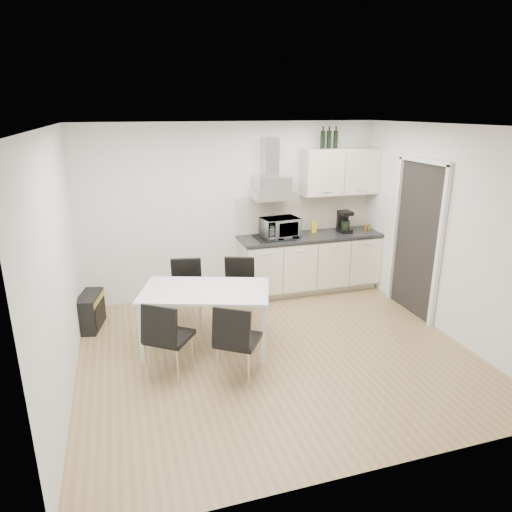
{
  "coord_description": "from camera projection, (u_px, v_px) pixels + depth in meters",
  "views": [
    {
      "loc": [
        -1.63,
        -4.55,
        2.76
      ],
      "look_at": [
        -0.13,
        0.38,
        1.1
      ],
      "focal_mm": 32.0,
      "sensor_mm": 36.0,
      "label": 1
    }
  ],
  "objects": [
    {
      "name": "wall_right",
      "position": [
        447.0,
        233.0,
        5.67
      ],
      "size": [
        0.1,
        4.0,
        2.6
      ],
      "primitive_type": "cube",
      "color": "white",
      "rests_on": "ground"
    },
    {
      "name": "chair_far_right",
      "position": [
        238.0,
        293.0,
        6.05
      ],
      "size": [
        0.59,
        0.63,
        0.88
      ],
      "primitive_type": null,
      "rotation": [
        0.0,
        0.0,
        2.77
      ],
      "color": "black",
      "rests_on": "ground"
    },
    {
      "name": "doorway",
      "position": [
        416.0,
        241.0,
        6.23
      ],
      "size": [
        0.08,
        1.04,
        2.1
      ],
      "primitive_type": "cube",
      "color": "white",
      "rests_on": "ground"
    },
    {
      "name": "ground",
      "position": [
        275.0,
        352.0,
        5.44
      ],
      "size": [
        4.5,
        4.5,
        0.0
      ],
      "primitive_type": "plane",
      "color": "#A48455",
      "rests_on": "ground"
    },
    {
      "name": "guitar_amp",
      "position": [
        91.0,
        311.0,
        5.99
      ],
      "size": [
        0.36,
        0.6,
        0.47
      ],
      "rotation": [
        0.0,
        0.0,
        -0.22
      ],
      "color": "black",
      "rests_on": "ground"
    },
    {
      "name": "dining_table",
      "position": [
        206.0,
        295.0,
        5.36
      ],
      "size": [
        1.67,
        1.27,
        0.75
      ],
      "rotation": [
        0.0,
        0.0,
        -0.32
      ],
      "color": "white",
      "rests_on": "ground"
    },
    {
      "name": "wall_left",
      "position": [
        58.0,
        267.0,
        4.42
      ],
      "size": [
        0.1,
        4.0,
        2.6
      ],
      "primitive_type": "cube",
      "color": "white",
      "rests_on": "ground"
    },
    {
      "name": "wall_front",
      "position": [
        371.0,
        326.0,
        3.22
      ],
      "size": [
        4.5,
        0.1,
        2.6
      ],
      "primitive_type": "cube",
      "color": "white",
      "rests_on": "ground"
    },
    {
      "name": "ceiling",
      "position": [
        279.0,
        126.0,
        4.64
      ],
      "size": [
        4.5,
        4.5,
        0.0
      ],
      "primitive_type": "plane",
      "color": "white",
      "rests_on": "wall_back"
    },
    {
      "name": "kitchenette",
      "position": [
        311.0,
        239.0,
        7.1
      ],
      "size": [
        2.22,
        0.64,
        2.52
      ],
      "color": "beige",
      "rests_on": "ground"
    },
    {
      "name": "chair_near_left",
      "position": [
        170.0,
        338.0,
        4.86
      ],
      "size": [
        0.65,
        0.66,
        0.88
      ],
      "primitive_type": null,
      "rotation": [
        0.0,
        0.0,
        -0.62
      ],
      "color": "black",
      "rests_on": "ground"
    },
    {
      "name": "floor_speaker",
      "position": [
        187.0,
        290.0,
        6.92
      ],
      "size": [
        0.23,
        0.22,
        0.3
      ],
      "primitive_type": "cube",
      "rotation": [
        0.0,
        0.0,
        0.36
      ],
      "color": "black",
      "rests_on": "ground"
    },
    {
      "name": "wall_back",
      "position": [
        233.0,
        211.0,
        6.86
      ],
      "size": [
        4.5,
        0.1,
        2.6
      ],
      "primitive_type": "cube",
      "color": "white",
      "rests_on": "ground"
    },
    {
      "name": "chair_far_left",
      "position": [
        187.0,
        294.0,
        6.0
      ],
      "size": [
        0.53,
        0.58,
        0.88
      ],
      "primitive_type": null,
      "rotation": [
        0.0,
        0.0,
        2.95
      ],
      "color": "black",
      "rests_on": "ground"
    },
    {
      "name": "chair_near_right",
      "position": [
        238.0,
        341.0,
        4.8
      ],
      "size": [
        0.64,
        0.66,
        0.88
      ],
      "primitive_type": null,
      "rotation": [
        0.0,
        0.0,
        -0.6
      ],
      "color": "black",
      "rests_on": "ground"
    }
  ]
}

